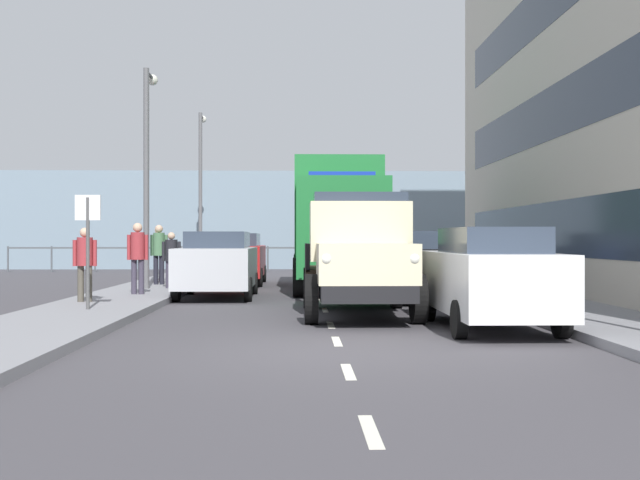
% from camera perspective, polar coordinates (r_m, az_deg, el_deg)
% --- Properties ---
extents(ground_plane, '(80.00, 80.00, 0.00)m').
position_cam_1_polar(ground_plane, '(18.42, 0.21, -4.70)').
color(ground_plane, '#423F44').
extents(sidewalk_left, '(2.35, 37.97, 0.15)m').
position_cam_1_polar(sidewalk_left, '(19.17, 14.76, -4.29)').
color(sidewalk_left, gray).
rests_on(sidewalk_left, ground_plane).
extents(sidewalk_right, '(2.35, 37.97, 0.15)m').
position_cam_1_polar(sidewalk_right, '(18.88, -14.56, -4.35)').
color(sidewalk_right, gray).
rests_on(sidewalk_right, ground_plane).
extents(road_centreline_markings, '(0.12, 35.07, 0.01)m').
position_cam_1_polar(road_centreline_markings, '(18.38, 0.22, -4.70)').
color(road_centreline_markings, silver).
rests_on(road_centreline_markings, ground_plane).
extents(sea_horizon, '(80.00, 0.80, 5.00)m').
position_cam_1_polar(sea_horizon, '(40.34, -0.76, 1.45)').
color(sea_horizon, gray).
rests_on(sea_horizon, ground_plane).
extents(seawall_railing, '(28.08, 0.08, 1.20)m').
position_cam_1_polar(seawall_railing, '(36.74, -0.68, -0.89)').
color(seawall_railing, '#4C5156').
rests_on(seawall_railing, ground_plane).
extents(truck_vintage_cream, '(2.17, 5.64, 2.43)m').
position_cam_1_polar(truck_vintage_cream, '(15.49, 2.87, -1.23)').
color(truck_vintage_cream, black).
rests_on(truck_vintage_cream, ground_plane).
extents(lorry_cargo_green, '(2.58, 8.20, 3.87)m').
position_cam_1_polar(lorry_cargo_green, '(23.55, 1.21, 1.40)').
color(lorry_cargo_green, '#1E7033').
rests_on(lorry_cargo_green, ground_plane).
extents(car_white_kerbside_near, '(1.76, 4.51, 1.72)m').
position_cam_1_polar(car_white_kerbside_near, '(13.74, 12.13, -2.58)').
color(car_white_kerbside_near, white).
rests_on(car_white_kerbside_near, ground_plane).
extents(car_black_kerbside_1, '(1.76, 4.09, 1.72)m').
position_cam_1_polar(car_black_kerbside_1, '(19.66, 7.95, -1.79)').
color(car_black_kerbside_1, black).
rests_on(car_black_kerbside_1, ground_plane).
extents(car_navy_kerbside_2, '(1.88, 4.06, 1.72)m').
position_cam_1_polar(car_navy_kerbside_2, '(25.51, 5.75, -1.36)').
color(car_navy_kerbside_2, navy).
rests_on(car_navy_kerbside_2, ground_plane).
extents(car_silver_oppositeside_0, '(1.94, 4.21, 1.72)m').
position_cam_1_polar(car_silver_oppositeside_0, '(20.70, -7.42, -1.69)').
color(car_silver_oppositeside_0, '#B7BABF').
rests_on(car_silver_oppositeside_0, ground_plane).
extents(car_red_oppositeside_1, '(1.92, 4.42, 1.72)m').
position_cam_1_polar(car_red_oppositeside_1, '(26.67, -6.11, -1.29)').
color(car_red_oppositeside_1, '#B21E1E').
rests_on(car_red_oppositeside_1, ground_plane).
extents(pedestrian_in_dark_coat, '(0.53, 0.34, 1.63)m').
position_cam_1_polar(pedestrian_in_dark_coat, '(18.07, -16.66, -1.28)').
color(pedestrian_in_dark_coat, '#4C473D').
rests_on(pedestrian_in_dark_coat, sidewalk_right).
extents(pedestrian_couple_a, '(0.53, 0.34, 1.79)m').
position_cam_1_polar(pedestrian_couple_a, '(20.24, -13.07, -0.85)').
color(pedestrian_couple_a, '#383342').
rests_on(pedestrian_couple_a, sidewalk_right).
extents(pedestrian_couple_b, '(0.53, 0.34, 1.57)m').
position_cam_1_polar(pedestrian_couple_b, '(22.52, -10.71, -1.11)').
color(pedestrian_couple_b, '#383342').
rests_on(pedestrian_couple_b, sidewalk_right).
extents(pedestrian_with_bag, '(0.53, 0.34, 1.81)m').
position_cam_1_polar(pedestrian_with_bag, '(24.42, -11.58, -0.65)').
color(pedestrian_with_bag, black).
rests_on(pedestrian_with_bag, sidewalk_right).
extents(pedestrian_near_railing, '(0.53, 0.34, 1.78)m').
position_cam_1_polar(pedestrian_near_railing, '(26.12, -11.62, -0.65)').
color(pedestrian_near_railing, '#383342').
rests_on(pedestrian_near_railing, sidewalk_right).
extents(lamp_post_promenade, '(0.32, 1.14, 6.16)m').
position_cam_1_polar(lamp_post_promenade, '(22.73, -12.38, 5.90)').
color(lamp_post_promenade, '#59595B').
rests_on(lamp_post_promenade, sidewalk_right).
extents(lamp_post_far, '(0.32, 1.14, 6.95)m').
position_cam_1_polar(lamp_post_far, '(35.23, -8.62, 4.50)').
color(lamp_post_far, '#59595B').
rests_on(lamp_post_far, sidewalk_right).
extents(street_sign, '(0.50, 0.07, 2.25)m').
position_cam_1_polar(street_sign, '(16.13, -16.46, 0.61)').
color(street_sign, '#4C4C4C').
rests_on(street_sign, sidewalk_right).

